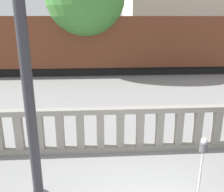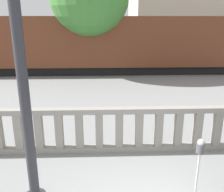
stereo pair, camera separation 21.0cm
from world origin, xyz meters
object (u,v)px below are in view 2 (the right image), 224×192
parking_meter (200,151)px  train_far (101,32)px  lamppost (19,51)px  train_near (149,44)px

parking_meter → train_far: 27.44m
lamppost → parking_meter: bearing=2.1°
lamppost → train_near: 13.31m
parking_meter → train_far: (-2.04, 27.35, 0.87)m
parking_meter → train_near: (1.16, 12.39, 0.88)m
lamppost → train_far: bearing=87.5°
train_near → train_far: 15.30m
parking_meter → train_near: 12.47m
lamppost → train_far: (1.22, 27.46, -1.12)m
parking_meter → train_far: train_far is taller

